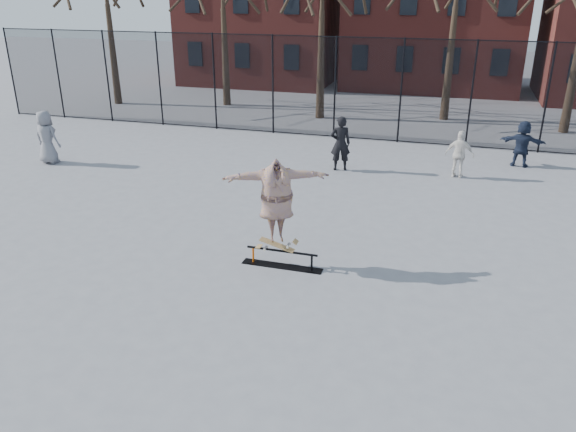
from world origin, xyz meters
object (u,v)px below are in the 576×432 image
(skate_rail, at_px, (282,260))
(skater, at_px, (277,206))
(bystander_navy, at_px, (522,144))
(skateboard, at_px, (277,247))
(bystander_black, at_px, (340,143))
(bystander_white, at_px, (460,154))
(bystander_grey, at_px, (47,137))

(skate_rail, xyz_separation_m, skater, (-0.11, -0.00, 1.27))
(skate_rail, bearing_deg, bystander_navy, 59.56)
(bystander_navy, bearing_deg, skate_rail, 68.71)
(skateboard, distance_m, skater, 0.97)
(bystander_black, height_order, bystander_white, bystander_black)
(bystander_grey, bearing_deg, bystander_navy, -159.88)
(skater, xyz_separation_m, bystander_navy, (5.71, 9.52, -0.63))
(skateboard, relative_size, skater, 0.38)
(skateboard, relative_size, bystander_grey, 0.47)
(bystander_grey, distance_m, bystander_black, 10.13)
(bystander_navy, bearing_deg, skater, 68.20)
(skateboard, xyz_separation_m, bystander_white, (3.69, 7.64, 0.31))
(skater, relative_size, bystander_navy, 1.43)
(skateboard, distance_m, bystander_navy, 11.10)
(bystander_black, bearing_deg, skater, 74.34)
(skate_rail, relative_size, bystander_white, 1.19)
(bystander_black, bearing_deg, bystander_navy, -176.05)
(skate_rail, xyz_separation_m, bystander_white, (3.58, 7.64, 0.61))
(bystander_grey, xyz_separation_m, bystander_navy, (15.74, 4.36, -0.12))
(skate_rail, bearing_deg, bystander_white, 64.88)
(skateboard, xyz_separation_m, bystander_black, (-0.14, 7.31, 0.46))
(bystander_grey, bearing_deg, bystander_black, -163.07)
(skateboard, height_order, bystander_white, bystander_white)
(bystander_black, bearing_deg, bystander_white, 168.13)
(skater, bearing_deg, skate_rail, -24.60)
(skateboard, bearing_deg, bystander_grey, 152.80)
(bystander_black, height_order, bystander_navy, bystander_black)
(skate_rail, height_order, bystander_grey, bystander_grey)
(skater, relative_size, bystander_white, 1.48)
(skate_rail, height_order, bystander_black, bystander_black)
(skate_rail, xyz_separation_m, bystander_grey, (-10.15, 5.16, 0.76))
(bystander_white, bearing_deg, bystander_grey, 20.87)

